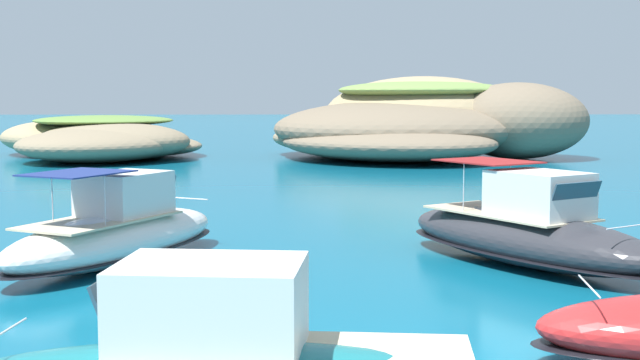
{
  "coord_description": "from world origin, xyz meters",
  "views": [
    {
      "loc": [
        -3.38,
        -14.29,
        5.09
      ],
      "look_at": [
        -2.8,
        20.04,
        1.62
      ],
      "focal_mm": 47.71,
      "sensor_mm": 36.0,
      "label": 1
    }
  ],
  "objects_px": {
    "islet_small": "(101,141)",
    "motorboat_charcoal": "(527,234)",
    "islet_large": "(417,124)",
    "motorboat_white": "(117,234)"
  },
  "relations": [
    {
      "from": "islet_small",
      "to": "motorboat_white",
      "type": "relative_size",
      "value": 2.51
    },
    {
      "from": "motorboat_white",
      "to": "motorboat_charcoal",
      "type": "xyz_separation_m",
      "value": [
        12.26,
        -0.44,
        0.04
      ]
    },
    {
      "from": "islet_large",
      "to": "motorboat_white",
      "type": "distance_m",
      "value": 46.77
    },
    {
      "from": "islet_small",
      "to": "motorboat_charcoal",
      "type": "height_order",
      "value": "islet_small"
    },
    {
      "from": "islet_large",
      "to": "islet_small",
      "type": "bearing_deg",
      "value": -177.9
    },
    {
      "from": "motorboat_white",
      "to": "motorboat_charcoal",
      "type": "relative_size",
      "value": 0.98
    },
    {
      "from": "islet_small",
      "to": "motorboat_white",
      "type": "xyz_separation_m",
      "value": [
        10.85,
        -43.39,
        -0.42
      ]
    },
    {
      "from": "islet_large",
      "to": "motorboat_charcoal",
      "type": "bearing_deg",
      "value": -93.24
    },
    {
      "from": "motorboat_white",
      "to": "islet_large",
      "type": "bearing_deg",
      "value": 71.54
    },
    {
      "from": "islet_small",
      "to": "motorboat_charcoal",
      "type": "bearing_deg",
      "value": -62.2
    }
  ]
}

